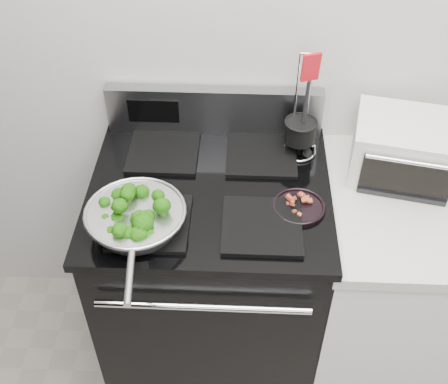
# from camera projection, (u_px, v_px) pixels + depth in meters

# --- Properties ---
(back_wall) EXTENTS (4.00, 0.02, 2.70)m
(back_wall) POSITION_uv_depth(u_px,v_px,m) (308.00, 26.00, 1.79)
(back_wall) COLOR beige
(back_wall) RESTS_ON ground
(gas_range) EXTENTS (0.79, 0.69, 1.13)m
(gas_range) POSITION_uv_depth(u_px,v_px,m) (212.00, 276.00, 2.15)
(gas_range) COLOR black
(gas_range) RESTS_ON floor
(counter) EXTENTS (0.62, 0.68, 0.92)m
(counter) POSITION_uv_depth(u_px,v_px,m) (391.00, 287.00, 2.14)
(counter) COLOR white
(counter) RESTS_ON floor
(skillet) EXTENTS (0.30, 0.48, 0.07)m
(skillet) POSITION_uv_depth(u_px,v_px,m) (136.00, 218.00, 1.66)
(skillet) COLOR silver
(skillet) RESTS_ON gas_range
(broccoli_pile) EXTENTS (0.24, 0.24, 0.08)m
(broccoli_pile) POSITION_uv_depth(u_px,v_px,m) (135.00, 213.00, 1.65)
(broccoli_pile) COLOR #0C3404
(broccoli_pile) RESTS_ON skillet
(bacon_plate) EXTENTS (0.16, 0.16, 0.04)m
(bacon_plate) POSITION_uv_depth(u_px,v_px,m) (299.00, 205.00, 1.74)
(bacon_plate) COLOR black
(bacon_plate) RESTS_ON gas_range
(utensil_holder) EXTENTS (0.13, 0.13, 0.39)m
(utensil_holder) POSITION_uv_depth(u_px,v_px,m) (300.00, 136.00, 1.91)
(utensil_holder) COLOR silver
(utensil_holder) RESTS_ON gas_range
(toaster_oven) EXTENTS (0.40, 0.33, 0.20)m
(toaster_oven) POSITION_uv_depth(u_px,v_px,m) (407.00, 150.00, 1.86)
(toaster_oven) COLOR silver
(toaster_oven) RESTS_ON counter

